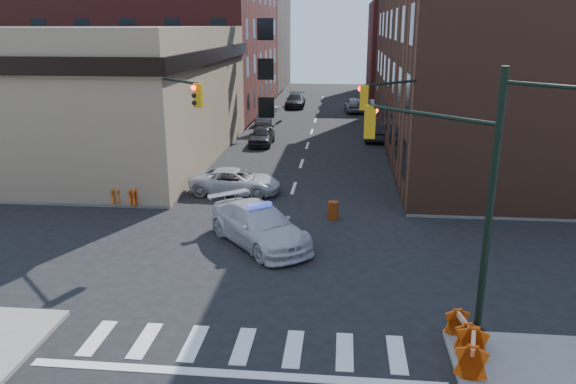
% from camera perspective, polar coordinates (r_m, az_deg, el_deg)
% --- Properties ---
extents(ground, '(140.00, 140.00, 0.00)m').
position_cam_1_polar(ground, '(23.26, -1.63, -6.50)').
color(ground, black).
rests_on(ground, ground).
extents(sidewalk_nw, '(34.00, 54.50, 0.15)m').
position_cam_1_polar(sidewalk_nw, '(60.48, -19.77, 7.07)').
color(sidewalk_nw, gray).
rests_on(sidewalk_nw, ground).
extents(sidewalk_ne, '(34.00, 54.50, 0.15)m').
position_cam_1_polar(sidewalk_ne, '(58.34, 26.04, 6.04)').
color(sidewalk_ne, gray).
rests_on(sidewalk_ne, ground).
extents(bank_building, '(22.00, 22.00, 9.00)m').
position_cam_1_polar(bank_building, '(42.83, -22.15, 9.24)').
color(bank_building, '#8E795D').
rests_on(bank_building, ground).
extents(commercial_row_ne, '(14.00, 34.00, 14.00)m').
position_cam_1_polar(commercial_row_ne, '(44.94, 19.35, 13.03)').
color(commercial_row_ne, '#533121').
rests_on(commercial_row_ne, ground).
extents(filler_nw, '(20.00, 18.00, 16.00)m').
position_cam_1_polar(filler_nw, '(85.31, -7.31, 15.78)').
color(filler_nw, brown).
rests_on(filler_nw, ground).
extents(filler_ne, '(16.00, 16.00, 12.00)m').
position_cam_1_polar(filler_ne, '(80.06, 14.17, 13.94)').
color(filler_ne, maroon).
rests_on(filler_ne, ground).
extents(signal_pole_se, '(5.40, 5.27, 8.00)m').
position_cam_1_polar(signal_pole_se, '(16.65, 16.76, 0.13)').
color(signal_pole_se, black).
rests_on(signal_pole_se, sidewalk_se).
extents(signal_pole_nw, '(3.58, 3.67, 8.00)m').
position_cam_1_polar(signal_pole_nw, '(28.32, -12.21, 6.51)').
color(signal_pole_nw, black).
rests_on(signal_pole_nw, sidewalk_nw).
extents(signal_pole_ne, '(3.67, 3.58, 8.00)m').
position_cam_1_polar(signal_pole_ne, '(27.17, 12.14, 6.10)').
color(signal_pole_ne, black).
rests_on(signal_pole_ne, sidewalk_ne).
extents(tree_ne_near, '(3.00, 3.00, 4.85)m').
position_cam_1_polar(tree_ne_near, '(47.78, 11.48, 9.55)').
color(tree_ne_near, black).
rests_on(tree_ne_near, sidewalk_ne).
extents(tree_ne_far, '(3.00, 3.00, 4.85)m').
position_cam_1_polar(tree_ne_far, '(55.70, 10.71, 10.56)').
color(tree_ne_far, black).
rests_on(tree_ne_far, sidewalk_ne).
extents(police_car, '(5.58, 6.08, 1.71)m').
position_cam_1_polar(police_car, '(24.21, -2.95, -3.39)').
color(police_car, silver).
rests_on(police_car, ground).
extents(pickup, '(5.15, 2.59, 1.40)m').
position_cam_1_polar(pickup, '(31.58, -5.34, 1.08)').
color(pickup, silver).
rests_on(pickup, ground).
extents(parked_car_wnear, '(1.75, 4.32, 1.47)m').
position_cam_1_polar(parked_car_wnear, '(44.45, -2.68, 5.75)').
color(parked_car_wnear, black).
rests_on(parked_car_wnear, ground).
extents(parked_car_wfar, '(2.33, 4.99, 1.58)m').
position_cam_1_polar(parked_car_wfar, '(54.08, -1.85, 7.78)').
color(parked_car_wfar, gray).
rests_on(parked_car_wfar, ground).
extents(parked_car_wdeep, '(2.24, 5.31, 1.53)m').
position_cam_1_polar(parked_car_wdeep, '(65.05, 0.76, 9.27)').
color(parked_car_wdeep, black).
rests_on(parked_car_wdeep, ground).
extents(parked_car_enear, '(2.13, 4.68, 1.49)m').
position_cam_1_polar(parked_car_enear, '(46.67, 8.99, 6.10)').
color(parked_car_enear, black).
rests_on(parked_car_enear, ground).
extents(parked_car_efar, '(2.25, 4.79, 1.58)m').
position_cam_1_polar(parked_car_efar, '(61.92, 6.74, 8.81)').
color(parked_car_efar, gray).
rests_on(parked_car_efar, ground).
extents(pedestrian_a, '(0.73, 0.48, 1.98)m').
position_cam_1_polar(pedestrian_a, '(30.26, -14.95, 0.75)').
color(pedestrian_a, black).
rests_on(pedestrian_a, sidewalk_nw).
extents(pedestrian_b, '(0.92, 0.78, 1.67)m').
position_cam_1_polar(pedestrian_b, '(34.38, -20.27, 1.88)').
color(pedestrian_b, black).
rests_on(pedestrian_b, sidewalk_nw).
extents(pedestrian_c, '(1.27, 0.83, 2.00)m').
position_cam_1_polar(pedestrian_c, '(33.37, -19.94, 1.79)').
color(pedestrian_c, black).
rests_on(pedestrian_c, sidewalk_nw).
extents(barrel_road, '(0.55, 0.55, 0.90)m').
position_cam_1_polar(barrel_road, '(27.42, 4.59, -1.88)').
color(barrel_road, '#EA560B').
rests_on(barrel_road, ground).
extents(barrel_bank, '(0.57, 0.57, 0.96)m').
position_cam_1_polar(barrel_bank, '(31.86, -5.55, 0.80)').
color(barrel_bank, '#CA3D09').
rests_on(barrel_bank, ground).
extents(barricade_se_a, '(0.72, 1.18, 0.83)m').
position_cam_1_polar(barricade_se_a, '(17.68, 17.23, -13.22)').
color(barricade_se_a, orange).
rests_on(barricade_se_a, sidewalk_se).
extents(barricade_se_b, '(0.93, 1.41, 0.97)m').
position_cam_1_polar(barricade_se_b, '(16.49, 18.18, -15.34)').
color(barricade_se_b, '#DF440A').
rests_on(barricade_se_b, sidewalk_se).
extents(barricade_nw_a, '(1.28, 0.84, 0.89)m').
position_cam_1_polar(barricade_nw_a, '(30.29, -15.77, -0.38)').
color(barricade_nw_a, red).
rests_on(barricade_nw_a, sidewalk_nw).
extents(barricade_nw_b, '(1.24, 0.63, 0.93)m').
position_cam_1_polar(barricade_nw_b, '(30.40, -16.34, -0.33)').
color(barricade_nw_b, '#C14409').
rests_on(barricade_nw_b, sidewalk_nw).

